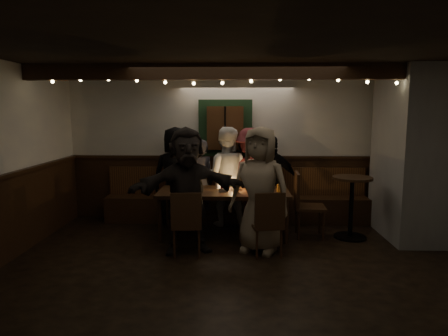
{
  "coord_description": "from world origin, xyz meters",
  "views": [
    {
      "loc": [
        0.0,
        -4.68,
        1.95
      ],
      "look_at": [
        -0.2,
        1.6,
        1.05
      ],
      "focal_mm": 32.0,
      "sensor_mm": 36.0,
      "label": 1
    }
  ],
  "objects_px": {
    "person_e": "(272,180)",
    "person_g": "(260,190)",
    "chair_end": "(304,201)",
    "chair_near_right": "(268,220)",
    "high_top": "(352,200)",
    "person_f": "(187,190)",
    "person_c": "(226,176)",
    "chair_near_left": "(187,220)",
    "person_a": "(176,176)",
    "person_d": "(251,176)",
    "dining_table": "(223,195)",
    "person_b": "(199,182)"
  },
  "relations": [
    {
      "from": "person_e",
      "to": "person_g",
      "type": "bearing_deg",
      "value": 88.93
    },
    {
      "from": "chair_end",
      "to": "person_g",
      "type": "distance_m",
      "value": 1.02
    },
    {
      "from": "chair_near_right",
      "to": "person_e",
      "type": "height_order",
      "value": "person_e"
    },
    {
      "from": "high_top",
      "to": "person_f",
      "type": "height_order",
      "value": "person_f"
    },
    {
      "from": "person_c",
      "to": "person_e",
      "type": "xyz_separation_m",
      "value": [
        0.8,
        0.09,
        -0.08
      ]
    },
    {
      "from": "high_top",
      "to": "person_c",
      "type": "relative_size",
      "value": 0.57
    },
    {
      "from": "chair_near_left",
      "to": "chair_end",
      "type": "relative_size",
      "value": 0.88
    },
    {
      "from": "person_f",
      "to": "person_a",
      "type": "bearing_deg",
      "value": 88.53
    },
    {
      "from": "person_a",
      "to": "person_g",
      "type": "bearing_deg",
      "value": 142.52
    },
    {
      "from": "person_d",
      "to": "person_e",
      "type": "xyz_separation_m",
      "value": [
        0.36,
        0.01,
        -0.07
      ]
    },
    {
      "from": "chair_near_right",
      "to": "person_e",
      "type": "relative_size",
      "value": 0.59
    },
    {
      "from": "dining_table",
      "to": "chair_near_right",
      "type": "distance_m",
      "value": 1.11
    },
    {
      "from": "chair_near_right",
      "to": "person_d",
      "type": "relative_size",
      "value": 0.54
    },
    {
      "from": "person_a",
      "to": "person_e",
      "type": "height_order",
      "value": "person_a"
    },
    {
      "from": "chair_near_right",
      "to": "dining_table",
      "type": "bearing_deg",
      "value": 124.68
    },
    {
      "from": "person_c",
      "to": "person_f",
      "type": "xyz_separation_m",
      "value": [
        -0.49,
        -1.35,
        0.03
      ]
    },
    {
      "from": "chair_end",
      "to": "person_a",
      "type": "xyz_separation_m",
      "value": [
        -2.08,
        0.65,
        0.27
      ]
    },
    {
      "from": "person_d",
      "to": "dining_table",
      "type": "bearing_deg",
      "value": 57.91
    },
    {
      "from": "person_c",
      "to": "chair_end",
      "type": "bearing_deg",
      "value": 156.87
    },
    {
      "from": "person_a",
      "to": "person_f",
      "type": "distance_m",
      "value": 1.41
    },
    {
      "from": "chair_end",
      "to": "person_b",
      "type": "xyz_separation_m",
      "value": [
        -1.68,
        0.63,
        0.17
      ]
    },
    {
      "from": "dining_table",
      "to": "person_d",
      "type": "bearing_deg",
      "value": 57.72
    },
    {
      "from": "chair_near_right",
      "to": "chair_end",
      "type": "distance_m",
      "value": 1.1
    },
    {
      "from": "person_b",
      "to": "person_f",
      "type": "xyz_separation_m",
      "value": [
        -0.04,
        -1.34,
        0.13
      ]
    },
    {
      "from": "person_b",
      "to": "person_e",
      "type": "xyz_separation_m",
      "value": [
        1.25,
        0.09,
        0.03
      ]
    },
    {
      "from": "person_b",
      "to": "person_e",
      "type": "distance_m",
      "value": 1.25
    },
    {
      "from": "person_g",
      "to": "high_top",
      "type": "bearing_deg",
      "value": 45.04
    },
    {
      "from": "chair_near_left",
      "to": "person_g",
      "type": "relative_size",
      "value": 0.51
    },
    {
      "from": "chair_end",
      "to": "person_d",
      "type": "relative_size",
      "value": 0.61
    },
    {
      "from": "person_a",
      "to": "person_c",
      "type": "distance_m",
      "value": 0.85
    },
    {
      "from": "high_top",
      "to": "person_f",
      "type": "xyz_separation_m",
      "value": [
        -2.44,
        -0.67,
        0.26
      ]
    },
    {
      "from": "person_d",
      "to": "person_g",
      "type": "bearing_deg",
      "value": 93.32
    },
    {
      "from": "person_d",
      "to": "person_f",
      "type": "bearing_deg",
      "value": 57.15
    },
    {
      "from": "person_e",
      "to": "person_g",
      "type": "height_order",
      "value": "person_g"
    },
    {
      "from": "chair_end",
      "to": "person_c",
      "type": "xyz_separation_m",
      "value": [
        -1.23,
        0.63,
        0.27
      ]
    },
    {
      "from": "high_top",
      "to": "person_g",
      "type": "bearing_deg",
      "value": -156.81
    },
    {
      "from": "dining_table",
      "to": "person_e",
      "type": "relative_size",
      "value": 1.32
    },
    {
      "from": "dining_table",
      "to": "chair_near_right",
      "type": "height_order",
      "value": "chair_near_right"
    },
    {
      "from": "dining_table",
      "to": "person_c",
      "type": "height_order",
      "value": "person_c"
    },
    {
      "from": "chair_near_right",
      "to": "person_a",
      "type": "height_order",
      "value": "person_a"
    },
    {
      "from": "chair_near_left",
      "to": "person_g",
      "type": "height_order",
      "value": "person_g"
    },
    {
      "from": "chair_near_right",
      "to": "person_f",
      "type": "bearing_deg",
      "value": 170.23
    },
    {
      "from": "person_d",
      "to": "person_b",
      "type": "bearing_deg",
      "value": 5.25
    },
    {
      "from": "chair_near_left",
      "to": "person_e",
      "type": "bearing_deg",
      "value": 52.23
    },
    {
      "from": "chair_end",
      "to": "person_b",
      "type": "height_order",
      "value": "person_b"
    },
    {
      "from": "chair_near_left",
      "to": "person_f",
      "type": "relative_size",
      "value": 0.51
    },
    {
      "from": "person_c",
      "to": "high_top",
      "type": "bearing_deg",
      "value": 165.05
    },
    {
      "from": "dining_table",
      "to": "high_top",
      "type": "bearing_deg",
      "value": -1.14
    },
    {
      "from": "person_d",
      "to": "person_e",
      "type": "height_order",
      "value": "person_d"
    },
    {
      "from": "person_e",
      "to": "person_f",
      "type": "relative_size",
      "value": 0.88
    }
  ]
}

